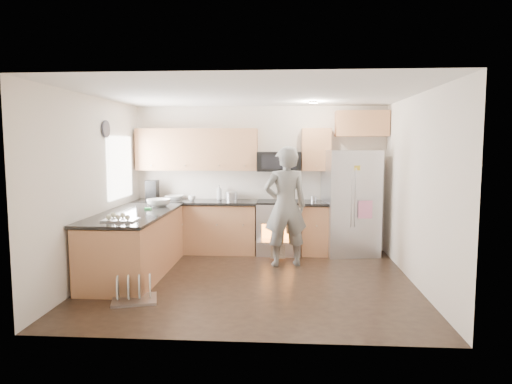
# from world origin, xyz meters

# --- Properties ---
(ground) EXTENTS (4.50, 4.50, 0.00)m
(ground) POSITION_xyz_m (0.00, 0.00, 0.00)
(ground) COLOR black
(ground) RESTS_ON ground
(room_shell) EXTENTS (4.54, 4.04, 2.62)m
(room_shell) POSITION_xyz_m (-0.04, 0.02, 1.67)
(room_shell) COLOR white
(room_shell) RESTS_ON ground
(back_cabinet_run) EXTENTS (4.45, 0.64, 2.50)m
(back_cabinet_run) POSITION_xyz_m (-0.59, 1.75, 0.96)
(back_cabinet_run) COLOR #AA6B44
(back_cabinet_run) RESTS_ON ground
(peninsula) EXTENTS (0.96, 2.36, 1.04)m
(peninsula) POSITION_xyz_m (-1.75, 0.25, 0.47)
(peninsula) COLOR #AA6B44
(peninsula) RESTS_ON ground
(stove_range) EXTENTS (0.76, 0.97, 1.79)m
(stove_range) POSITION_xyz_m (0.35, 1.69, 0.68)
(stove_range) COLOR #B7B7BC
(stove_range) RESTS_ON ground
(refrigerator) EXTENTS (0.99, 0.83, 1.82)m
(refrigerator) POSITION_xyz_m (1.60, 1.70, 0.91)
(refrigerator) COLOR #B7B7BC
(refrigerator) RESTS_ON ground
(person) EXTENTS (0.78, 0.61, 1.89)m
(person) POSITION_xyz_m (0.47, 0.86, 0.95)
(person) COLOR gray
(person) RESTS_ON ground
(dish_rack) EXTENTS (0.63, 0.56, 0.33)m
(dish_rack) POSITION_xyz_m (-1.38, -0.93, 0.09)
(dish_rack) COLOR #B7B7BC
(dish_rack) RESTS_ON ground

